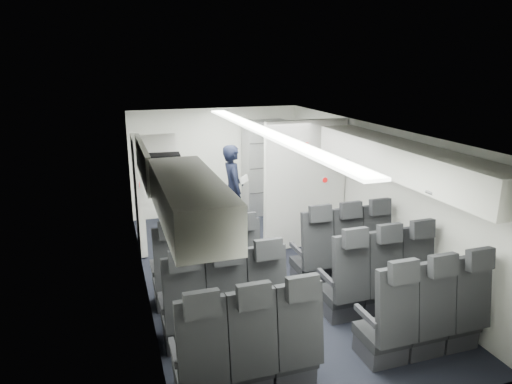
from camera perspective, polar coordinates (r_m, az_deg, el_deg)
cabin_shell at (r=6.46m, az=1.10°, el=-1.16°), size 3.41×6.01×2.16m
seat_row_front at (r=6.25m, az=2.69°, el=-8.87°), size 3.33×0.56×1.24m
seat_row_mid at (r=5.51m, az=6.07°, el=-12.59°), size 3.33×0.56×1.24m
seat_row_rear at (r=4.82m, az=10.62°, el=-17.35°), size 3.33×0.56×1.24m
overhead_bin_left_rear at (r=4.05m, az=-8.33°, el=-1.00°), size 0.53×1.80×0.40m
overhead_bin_left_front_open at (r=5.75m, az=-11.74°, el=2.68°), size 0.64×1.70×0.72m
overhead_bin_right_rear at (r=5.27m, az=23.20°, el=1.85°), size 0.53×1.80×0.40m
overhead_bin_right_front at (r=6.65m, az=13.39°, el=5.45°), size 0.53×1.70×0.40m
bulkhead_partition at (r=7.54m, az=6.15°, el=0.90°), size 1.40×0.15×2.13m
galley_unit at (r=9.29m, az=1.14°, el=3.09°), size 0.85×0.52×1.90m
boarding_door at (r=7.67m, az=-14.45°, el=-0.18°), size 0.12×1.27×1.86m
flight_attendant at (r=8.19m, az=-2.90°, el=0.31°), size 0.41×0.61×1.63m
carry_on_bag at (r=5.82m, az=-11.30°, el=3.59°), size 0.39×0.28×0.22m
papers at (r=8.15m, az=-1.53°, el=1.58°), size 0.18×0.09×0.13m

